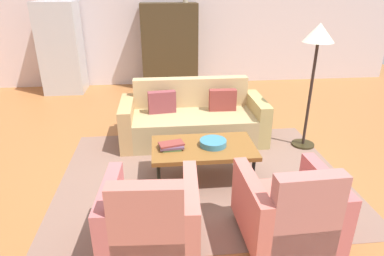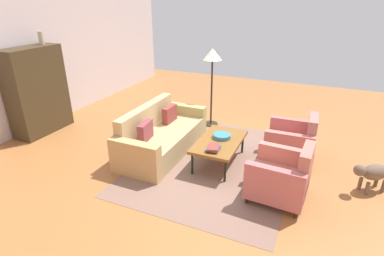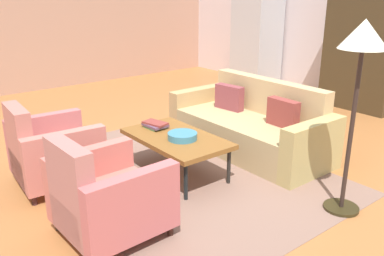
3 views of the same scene
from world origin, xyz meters
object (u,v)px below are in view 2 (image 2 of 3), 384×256
at_px(dog, 373,173).
at_px(cabinet, 37,91).
at_px(fruit_bowl, 222,136).
at_px(armchair_left, 283,178).
at_px(armchair_right, 293,143).
at_px(vase_tall, 41,38).
at_px(couch, 160,136).
at_px(floor_lamp, 212,62).
at_px(coffee_table, 220,142).
at_px(book_stack, 213,148).

bearing_deg(dog, cabinet, -33.95).
bearing_deg(fruit_bowl, armchair_left, -121.58).
relative_size(armchair_right, vase_tall, 3.37).
relative_size(couch, floor_lamp, 1.22).
bearing_deg(floor_lamp, dog, -115.13).
bearing_deg(floor_lamp, fruit_bowl, -153.15).
bearing_deg(floor_lamp, cabinet, 118.97).
height_order(couch, armchair_left, armchair_left).
xyz_separation_m(couch, armchair_right, (0.60, -2.35, 0.06)).
height_order(couch, coffee_table, couch).
xyz_separation_m(coffee_table, vase_tall, (0.14, 3.95, 1.53)).
bearing_deg(cabinet, coffee_table, -86.96).
relative_size(fruit_bowl, cabinet, 0.17).
height_order(coffee_table, fruit_bowl, fruit_bowl).
bearing_deg(fruit_bowl, coffee_table, 180.00).
relative_size(book_stack, floor_lamp, 0.18).
distance_m(coffee_table, armchair_right, 1.31).
bearing_deg(armchair_right, armchair_left, 178.19).
bearing_deg(fruit_bowl, couch, 95.41).
xyz_separation_m(couch, dog, (0.12, -3.55, 0.03)).
distance_m(armchair_left, cabinet, 5.17).
height_order(armchair_right, book_stack, armchair_right).
xyz_separation_m(couch, vase_tall, (0.14, 2.77, 1.64)).
xyz_separation_m(vase_tall, dog, (-0.02, -6.31, -1.62)).
bearing_deg(floor_lamp, armchair_right, -116.98).
height_order(couch, vase_tall, vase_tall).
distance_m(floor_lamp, dog, 3.61).
bearing_deg(dog, book_stack, -25.09).
xyz_separation_m(armchair_left, cabinet, (0.39, 5.12, 0.56)).
bearing_deg(armchair_right, floor_lamp, 61.22).
xyz_separation_m(coffee_table, cabinet, (-0.21, 3.96, 0.50)).
distance_m(couch, book_stack, 1.28).
relative_size(coffee_table, fruit_bowl, 3.85).
bearing_deg(armchair_right, book_stack, 128.56).
height_order(vase_tall, floor_lamp, vase_tall).
relative_size(armchair_right, fruit_bowl, 2.83).
xyz_separation_m(armchair_left, fruit_bowl, (0.72, 1.17, 0.13)).
bearing_deg(book_stack, dog, -78.17).
height_order(couch, floor_lamp, floor_lamp).
bearing_deg(armchair_left, book_stack, 82.37).
height_order(coffee_table, armchair_right, armchair_right).
distance_m(vase_tall, floor_lamp, 3.55).
distance_m(couch, armchair_left, 2.43).
xyz_separation_m(couch, book_stack, (-0.37, -1.21, 0.19)).
relative_size(armchair_left, fruit_bowl, 2.83).
relative_size(couch, dog, 3.52).
height_order(armchair_right, cabinet, cabinet).
xyz_separation_m(fruit_bowl, vase_tall, (0.03, 3.95, 1.46)).
bearing_deg(vase_tall, coffee_table, -92.02).
distance_m(book_stack, cabinet, 4.00).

